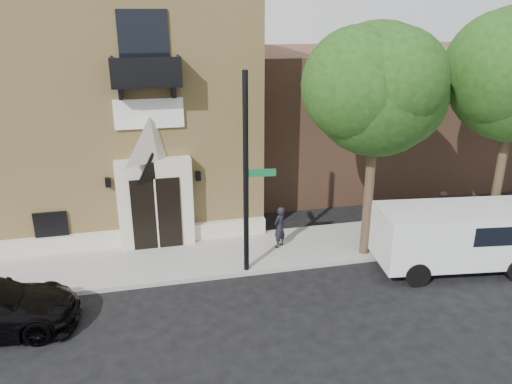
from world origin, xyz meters
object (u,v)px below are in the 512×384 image
pedestrian_far (441,210)px  street_sign (246,176)px  pedestrian_near (279,227)px  dumpster (443,229)px  fire_hydrant (393,238)px  cargo_van (462,235)px

pedestrian_far → street_sign: bearing=87.4°
street_sign → pedestrian_far: bearing=16.5°
pedestrian_near → pedestrian_far: bearing=140.1°
dumpster → pedestrian_near: size_ratio=1.16×
pedestrian_near → dumpster: bearing=130.1°
fire_hydrant → pedestrian_far: pedestrian_far is taller
dumpster → pedestrian_far: pedestrian_far is taller
dumpster → pedestrian_near: (-5.89, 0.99, 0.22)m
cargo_van → dumpster: 1.72m
street_sign → fire_hydrant: size_ratio=9.15×
street_sign → fire_hydrant: bearing=10.5°
pedestrian_far → cargo_van: bearing=147.9°
street_sign → dumpster: street_sign is taller
fire_hydrant → pedestrian_far: 2.73m
cargo_van → fire_hydrant: size_ratio=7.77×
pedestrian_far → pedestrian_near: bearing=77.8°
street_sign → dumpster: (7.36, 0.35, -2.69)m
fire_hydrant → cargo_van: bearing=-46.1°
street_sign → pedestrian_near: (1.47, 1.34, -2.47)m
cargo_van → pedestrian_far: size_ratio=3.46×
pedestrian_near → pedestrian_far: 6.45m
street_sign → pedestrian_far: street_sign is taller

